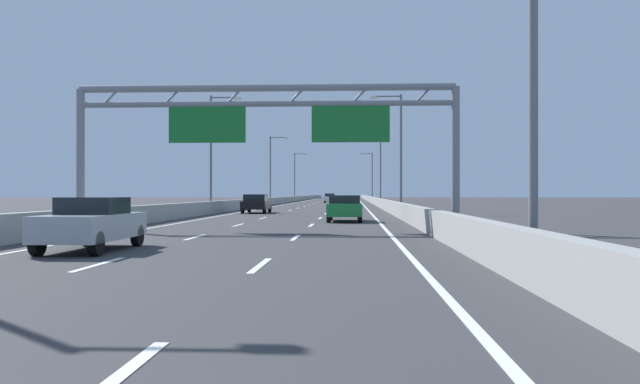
% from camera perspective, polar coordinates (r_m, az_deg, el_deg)
% --- Properties ---
extents(ground_plane, '(260.00, 260.00, 0.00)m').
position_cam_1_polar(ground_plane, '(102.03, 0.66, -0.96)').
color(ground_plane, '#38383A').
extents(lane_dash_left_1, '(0.16, 3.00, 0.01)m').
position_cam_1_polar(lane_dash_left_1, '(15.58, -18.45, -5.92)').
color(lane_dash_left_1, white).
rests_on(lane_dash_left_1, ground_plane).
extents(lane_dash_left_2, '(0.16, 3.00, 0.01)m').
position_cam_1_polar(lane_dash_left_2, '(24.16, -10.67, -3.84)').
color(lane_dash_left_2, white).
rests_on(lane_dash_left_2, ground_plane).
extents(lane_dash_left_3, '(0.16, 3.00, 0.01)m').
position_cam_1_polar(lane_dash_left_3, '(32.96, -7.02, -2.83)').
color(lane_dash_left_3, white).
rests_on(lane_dash_left_3, ground_plane).
extents(lane_dash_left_4, '(0.16, 3.00, 0.01)m').
position_cam_1_polar(lane_dash_left_4, '(41.85, -4.91, -2.24)').
color(lane_dash_left_4, white).
rests_on(lane_dash_left_4, ground_plane).
extents(lane_dash_left_5, '(0.16, 3.00, 0.01)m').
position_cam_1_polar(lane_dash_left_5, '(50.78, -3.55, -1.86)').
color(lane_dash_left_5, white).
rests_on(lane_dash_left_5, ground_plane).
extents(lane_dash_left_6, '(0.16, 3.00, 0.01)m').
position_cam_1_polar(lane_dash_left_6, '(59.73, -2.59, -1.59)').
color(lane_dash_left_6, white).
rests_on(lane_dash_left_6, ground_plane).
extents(lane_dash_left_7, '(0.16, 3.00, 0.01)m').
position_cam_1_polar(lane_dash_left_7, '(68.69, -1.89, -1.39)').
color(lane_dash_left_7, white).
rests_on(lane_dash_left_7, ground_plane).
extents(lane_dash_left_8, '(0.16, 3.00, 0.01)m').
position_cam_1_polar(lane_dash_left_8, '(77.66, -1.34, -1.24)').
color(lane_dash_left_8, white).
rests_on(lane_dash_left_8, ground_plane).
extents(lane_dash_left_9, '(0.16, 3.00, 0.01)m').
position_cam_1_polar(lane_dash_left_9, '(86.64, -0.91, -1.12)').
color(lane_dash_left_9, white).
rests_on(lane_dash_left_9, ground_plane).
extents(lane_dash_left_10, '(0.16, 3.00, 0.01)m').
position_cam_1_polar(lane_dash_left_10, '(95.62, -0.56, -1.02)').
color(lane_dash_left_10, white).
rests_on(lane_dash_left_10, ground_plane).
extents(lane_dash_left_11, '(0.16, 3.00, 0.01)m').
position_cam_1_polar(lane_dash_left_11, '(104.60, -0.27, -0.94)').
color(lane_dash_left_11, white).
rests_on(lane_dash_left_11, ground_plane).
extents(lane_dash_left_12, '(0.16, 3.00, 0.01)m').
position_cam_1_polar(lane_dash_left_12, '(113.59, -0.03, -0.87)').
color(lane_dash_left_12, white).
rests_on(lane_dash_left_12, ground_plane).
extents(lane_dash_left_13, '(0.16, 3.00, 0.01)m').
position_cam_1_polar(lane_dash_left_13, '(122.58, 0.18, -0.81)').
color(lane_dash_left_13, white).
rests_on(lane_dash_left_13, ground_plane).
extents(lane_dash_left_14, '(0.16, 3.00, 0.01)m').
position_cam_1_polar(lane_dash_left_14, '(131.57, 0.36, -0.76)').
color(lane_dash_left_14, white).
rests_on(lane_dash_left_14, ground_plane).
extents(lane_dash_left_15, '(0.16, 3.00, 0.01)m').
position_cam_1_polar(lane_dash_left_15, '(140.56, 0.51, -0.72)').
color(lane_dash_left_15, white).
rests_on(lane_dash_left_15, ground_plane).
extents(lane_dash_left_16, '(0.16, 3.00, 0.01)m').
position_cam_1_polar(lane_dash_left_16, '(149.56, 0.65, -0.68)').
color(lane_dash_left_16, white).
rests_on(lane_dash_left_16, ground_plane).
extents(lane_dash_left_17, '(0.16, 3.00, 0.01)m').
position_cam_1_polar(lane_dash_left_17, '(158.55, 0.77, -0.64)').
color(lane_dash_left_17, white).
rests_on(lane_dash_left_17, ground_plane).
extents(lane_dash_right_0, '(0.16, 3.00, 0.01)m').
position_cam_1_polar(lane_dash_right_0, '(6.02, -17.53, -15.37)').
color(lane_dash_right_0, white).
rests_on(lane_dash_right_0, ground_plane).
extents(lane_dash_right_1, '(0.16, 3.00, 0.01)m').
position_cam_1_polar(lane_dash_right_1, '(14.67, -5.14, -6.28)').
color(lane_dash_right_1, white).
rests_on(lane_dash_right_1, ground_plane).
extents(lane_dash_right_2, '(0.16, 3.00, 0.01)m').
position_cam_1_polar(lane_dash_right_2, '(23.58, -2.11, -3.93)').
color(lane_dash_right_2, white).
rests_on(lane_dash_right_2, ground_plane).
extents(lane_dash_right_3, '(0.16, 3.00, 0.01)m').
position_cam_1_polar(lane_dash_right_3, '(32.54, -0.75, -2.87)').
color(lane_dash_right_3, white).
rests_on(lane_dash_right_3, ground_plane).
extents(lane_dash_right_4, '(0.16, 3.00, 0.01)m').
position_cam_1_polar(lane_dash_right_4, '(41.52, 0.02, -2.26)').
color(lane_dash_right_4, white).
rests_on(lane_dash_right_4, ground_plane).
extents(lane_dash_right_5, '(0.16, 3.00, 0.01)m').
position_cam_1_polar(lane_dash_right_5, '(50.51, 0.52, -1.87)').
color(lane_dash_right_5, white).
rests_on(lane_dash_right_5, ground_plane).
extents(lane_dash_right_6, '(0.16, 3.00, 0.01)m').
position_cam_1_polar(lane_dash_right_6, '(59.50, 0.86, -1.60)').
color(lane_dash_right_6, white).
rests_on(lane_dash_right_6, ground_plane).
extents(lane_dash_right_7, '(0.16, 3.00, 0.01)m').
position_cam_1_polar(lane_dash_right_7, '(68.49, 1.12, -1.40)').
color(lane_dash_right_7, white).
rests_on(lane_dash_right_7, ground_plane).
extents(lane_dash_right_8, '(0.16, 3.00, 0.01)m').
position_cam_1_polar(lane_dash_right_8, '(77.48, 1.31, -1.24)').
color(lane_dash_right_8, white).
rests_on(lane_dash_right_8, ground_plane).
extents(lane_dash_right_9, '(0.16, 3.00, 0.01)m').
position_cam_1_polar(lane_dash_right_9, '(86.48, 1.47, -1.12)').
color(lane_dash_right_9, white).
rests_on(lane_dash_right_9, ground_plane).
extents(lane_dash_right_10, '(0.16, 3.00, 0.01)m').
position_cam_1_polar(lane_dash_right_10, '(95.48, 1.59, -1.02)').
color(lane_dash_right_10, white).
rests_on(lane_dash_right_10, ground_plane).
extents(lane_dash_right_11, '(0.16, 3.00, 0.01)m').
position_cam_1_polar(lane_dash_right_11, '(104.47, 1.70, -0.94)').
color(lane_dash_right_11, white).
rests_on(lane_dash_right_11, ground_plane).
extents(lane_dash_right_12, '(0.16, 3.00, 0.01)m').
position_cam_1_polar(lane_dash_right_12, '(113.47, 1.79, -0.87)').
color(lane_dash_right_12, white).
rests_on(lane_dash_right_12, ground_plane).
extents(lane_dash_right_13, '(0.16, 3.00, 0.01)m').
position_cam_1_polar(lane_dash_right_13, '(122.47, 1.86, -0.81)').
color(lane_dash_right_13, white).
rests_on(lane_dash_right_13, ground_plane).
extents(lane_dash_right_14, '(0.16, 3.00, 0.01)m').
position_cam_1_polar(lane_dash_right_14, '(131.47, 1.93, -0.76)').
color(lane_dash_right_14, white).
rests_on(lane_dash_right_14, ground_plane).
extents(lane_dash_right_15, '(0.16, 3.00, 0.01)m').
position_cam_1_polar(lane_dash_right_15, '(140.47, 1.98, -0.72)').
color(lane_dash_right_15, white).
rests_on(lane_dash_right_15, ground_plane).
extents(lane_dash_right_16, '(0.16, 3.00, 0.01)m').
position_cam_1_polar(lane_dash_right_16, '(149.46, 2.03, -0.68)').
color(lane_dash_right_16, white).
rests_on(lane_dash_right_16, ground_plane).
extents(lane_dash_right_17, '(0.16, 3.00, 0.01)m').
position_cam_1_polar(lane_dash_right_17, '(158.46, 2.08, -0.64)').
color(lane_dash_right_17, white).
rests_on(lane_dash_right_17, ground_plane).
extents(edge_line_left, '(0.16, 176.00, 0.01)m').
position_cam_1_polar(edge_line_left, '(90.41, -2.95, -1.08)').
color(edge_line_left, white).
rests_on(edge_line_left, ground_plane).
extents(edge_line_right, '(0.16, 176.00, 0.01)m').
position_cam_1_polar(edge_line_right, '(89.97, 3.72, -1.08)').
color(edge_line_right, white).
rests_on(edge_line_right, ground_plane).
extents(barrier_left, '(0.45, 220.00, 0.95)m').
position_cam_1_polar(barrier_left, '(112.46, -2.66, -0.64)').
color(barrier_left, '#9E9E99').
rests_on(barrier_left, ground_plane).
extents(barrier_right, '(0.45, 220.00, 0.95)m').
position_cam_1_polar(barrier_right, '(111.99, 4.38, -0.64)').
color(barrier_right, '#9E9E99').
rests_on(barrier_right, ground_plane).
extents(sign_gantry, '(16.90, 0.36, 6.36)m').
position_cam_1_polar(sign_gantry, '(29.40, -4.44, 6.26)').
color(sign_gantry, gray).
rests_on(sign_gantry, ground_plane).
extents(streetlamp_right_near, '(2.58, 0.28, 9.50)m').
position_cam_1_polar(streetlamp_right_near, '(15.41, 16.94, 14.22)').
color(streetlamp_right_near, slate).
rests_on(streetlamp_right_near, ground_plane).
extents(streetlamp_left_mid, '(2.58, 0.28, 9.50)m').
position_cam_1_polar(streetlamp_left_mid, '(54.86, -9.09, 3.91)').
color(streetlamp_left_mid, slate).
rests_on(streetlamp_left_mid, ground_plane).
extents(streetlamp_right_mid, '(2.58, 0.28, 9.50)m').
position_cam_1_polar(streetlamp_right_mid, '(53.81, 6.70, 3.98)').
color(streetlamp_right_mid, slate).
rests_on(streetlamp_right_mid, ground_plane).
extents(streetlamp_left_far, '(2.58, 0.28, 9.50)m').
position_cam_1_polar(streetlamp_left_far, '(93.39, -4.14, 2.27)').
color(streetlamp_left_far, slate).
rests_on(streetlamp_left_far, ground_plane).
extents(streetlamp_right_far, '(2.58, 0.28, 9.50)m').
position_cam_1_polar(streetlamp_right_far, '(92.78, 5.06, 2.28)').
color(streetlamp_right_far, slate).
rests_on(streetlamp_right_far, ground_plane).
extents(streetlamp_left_distant, '(2.58, 0.28, 9.50)m').
position_cam_1_polar(streetlamp_left_distant, '(132.23, -2.09, 1.58)').
color(streetlamp_left_distant, slate).
rests_on(streetlamp_left_distant, ground_plane).
extents(streetlamp_right_distant, '(2.58, 0.28, 9.50)m').
position_cam_1_polar(streetlamp_right_distant, '(131.80, 4.39, 1.59)').
color(streetlamp_right_distant, slate).
rests_on(streetlamp_right_distant, ground_plane).
extents(black_car, '(1.90, 4.37, 1.48)m').
position_cam_1_polar(black_car, '(52.47, -5.48, -0.98)').
color(black_car, black).
rests_on(black_car, ground_plane).
extents(green_car, '(1.89, 4.58, 1.46)m').
position_cam_1_polar(green_car, '(36.96, 2.13, -1.37)').
color(green_car, '#1E7A38').
rests_on(green_car, ground_plane).
extents(white_car, '(1.73, 4.29, 1.49)m').
position_cam_1_polar(white_car, '(105.86, 0.84, -0.52)').
color(white_car, silver).
rests_on(white_car, ground_plane).
extents(silver_car, '(1.73, 4.30, 1.47)m').
position_cam_1_polar(silver_car, '(19.39, -18.96, -2.56)').
color(silver_car, '#A8ADB2').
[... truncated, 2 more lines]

